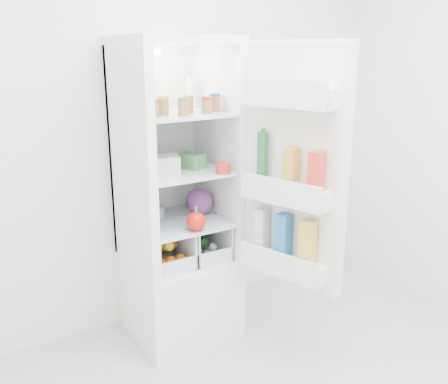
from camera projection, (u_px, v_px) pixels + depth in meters
room_walls at (364, 87)px, 1.88m from camera, size 3.02×3.02×2.61m
refrigerator at (175, 230)px, 3.05m from camera, size 0.60×0.60×1.80m
shelf_low at (179, 221)px, 2.98m from camera, size 0.49×0.53×0.01m
shelf_mid at (178, 171)px, 2.89m from camera, size 0.49×0.53×0.02m
shelf_top at (177, 113)px, 2.80m from camera, size 0.49×0.53×0.02m
crisper_left at (161, 245)px, 2.95m from camera, size 0.23×0.46×0.22m
crisper_right at (198, 237)px, 3.08m from camera, size 0.23×0.46×0.22m
condiment_jars at (179, 106)px, 2.71m from camera, size 0.46×0.32×0.08m
squeeze_bottle at (191, 93)px, 2.98m from camera, size 0.05×0.05×0.18m
tub_white at (164, 164)px, 2.79m from camera, size 0.19×0.19×0.10m
tin_red at (223, 168)px, 2.79m from camera, size 0.09×0.09×0.06m
foil_tray at (164, 162)px, 2.99m from camera, size 0.15×0.12×0.04m
tub_green at (191, 161)px, 2.91m from camera, size 0.16×0.18×0.09m
red_cabbage at (200, 201)px, 3.06m from camera, size 0.17×0.17×0.17m
bell_pepper at (196, 221)px, 2.79m from camera, size 0.11×0.11×0.11m
mushroom_bowl at (152, 212)px, 3.00m from camera, size 0.19×0.19×0.07m
citrus_pile at (163, 250)px, 2.94m from camera, size 0.20×0.31×0.16m
veg_pile at (199, 244)px, 3.09m from camera, size 0.16×0.30×0.10m
fridge_door at (292, 175)px, 2.62m from camera, size 0.32×0.59×1.30m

